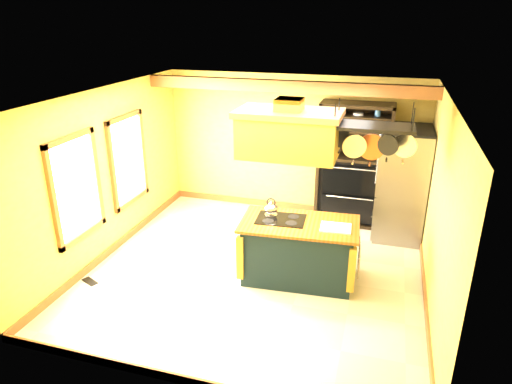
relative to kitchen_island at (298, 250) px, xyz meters
The scene contains 15 objects.
floor 0.81m from the kitchen_island, behind, with size 5.00×5.00×0.00m, color beige.
ceiling 2.33m from the kitchen_island, behind, with size 5.00×5.00×0.00m, color white.
wall_back 2.76m from the kitchen_island, 104.54° to the left, with size 5.00×0.02×2.70m, color #D9B74F.
wall_front 2.70m from the kitchen_island, 104.91° to the right, with size 5.00×0.02×2.70m, color #D9B74F.
wall_left 3.28m from the kitchen_island, behind, with size 0.02×5.00×2.70m, color #D9B74F.
wall_right 2.04m from the kitchen_island, ahead, with size 0.02×5.00×2.70m, color #D9B74F.
ceiling_beam 2.82m from the kitchen_island, 110.76° to the left, with size 5.00×0.15×0.20m, color brown.
window_near 3.35m from the kitchen_island, 166.19° to the right, with size 0.06×1.06×1.56m.
window_far 3.32m from the kitchen_island, 168.55° to the left, with size 0.06×1.06×1.56m.
kitchen_island is the anchor object (origin of this frame).
range_hood 1.78m from the kitchen_island, behind, with size 1.41×0.80×0.80m.
pot_rack 2.04m from the kitchen_island, ahead, with size 1.12×0.52×0.78m.
refrigerator 2.44m from the kitchen_island, 53.92° to the left, with size 0.83×0.98×1.93m.
hutch 2.38m from the kitchen_island, 76.64° to the left, with size 1.29×0.59×2.28m.
floor_register 3.16m from the kitchen_island, 161.33° to the right, with size 0.28×0.12×0.01m, color black.
Camera 1 is at (1.74, -5.94, 3.75)m, focal length 32.00 mm.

